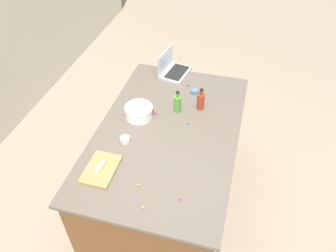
# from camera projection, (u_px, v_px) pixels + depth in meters

# --- Properties ---
(ground_plane) EXTENTS (12.00, 12.00, 0.00)m
(ground_plane) POSITION_uv_depth(u_px,v_px,m) (168.00, 197.00, 3.21)
(ground_plane) COLOR gray
(island_counter) EXTENTS (1.75, 1.10, 0.90)m
(island_counter) POSITION_uv_depth(u_px,v_px,m) (168.00, 167.00, 2.91)
(island_counter) COLOR brown
(island_counter) RESTS_ON ground
(laptop) EXTENTS (0.34, 0.28, 0.22)m
(laptop) POSITION_uv_depth(u_px,v_px,m) (172.00, 68.00, 3.18)
(laptop) COLOR #B7B7BC
(laptop) RESTS_ON island_counter
(mixing_bowl_large) EXTENTS (0.23, 0.23, 0.10)m
(mixing_bowl_large) POSITION_uv_depth(u_px,v_px,m) (139.00, 112.00, 2.69)
(mixing_bowl_large) COLOR white
(mixing_bowl_large) RESTS_ON island_counter
(bottle_olive) EXTENTS (0.06, 0.06, 0.20)m
(bottle_olive) POSITION_uv_depth(u_px,v_px,m) (177.00, 103.00, 2.73)
(bottle_olive) COLOR #4C8C38
(bottle_olive) RESTS_ON island_counter
(bottle_soy) EXTENTS (0.07, 0.07, 0.20)m
(bottle_soy) POSITION_uv_depth(u_px,v_px,m) (201.00, 101.00, 2.76)
(bottle_soy) COLOR maroon
(bottle_soy) RESTS_ON island_counter
(cutting_board) EXTENTS (0.30, 0.21, 0.02)m
(cutting_board) POSITION_uv_depth(u_px,v_px,m) (101.00, 169.00, 2.30)
(cutting_board) COLOR #AD7F4C
(cutting_board) RESTS_ON island_counter
(butter_stick_left) EXTENTS (0.11, 0.05, 0.04)m
(butter_stick_left) POSITION_uv_depth(u_px,v_px,m) (100.00, 167.00, 2.28)
(butter_stick_left) COLOR #F4E58C
(butter_stick_left) RESTS_ON cutting_board
(ramekin_small) EXTENTS (0.08, 0.08, 0.04)m
(ramekin_small) POSITION_uv_depth(u_px,v_px,m) (125.00, 139.00, 2.50)
(ramekin_small) COLOR beige
(ramekin_small) RESTS_ON island_counter
(ramekin_medium) EXTENTS (0.07, 0.07, 0.04)m
(ramekin_medium) POSITION_uv_depth(u_px,v_px,m) (194.00, 91.00, 2.96)
(ramekin_medium) COLOR slate
(ramekin_medium) RESTS_ON island_counter
(candy_0) EXTENTS (0.02, 0.02, 0.02)m
(candy_0) POSITION_uv_depth(u_px,v_px,m) (139.00, 185.00, 2.20)
(candy_0) COLOR yellow
(candy_0) RESTS_ON island_counter
(candy_1) EXTENTS (0.02, 0.02, 0.02)m
(candy_1) POSITION_uv_depth(u_px,v_px,m) (156.00, 113.00, 2.75)
(candy_1) COLOR #CC3399
(candy_1) RESTS_ON island_counter
(candy_2) EXTENTS (0.02, 0.02, 0.02)m
(candy_2) POSITION_uv_depth(u_px,v_px,m) (180.00, 199.00, 2.12)
(candy_2) COLOR #CC3399
(candy_2) RESTS_ON island_counter
(candy_3) EXTENTS (0.02, 0.02, 0.02)m
(candy_3) POSITION_uv_depth(u_px,v_px,m) (189.00, 85.00, 3.04)
(candy_3) COLOR red
(candy_3) RESTS_ON island_counter
(candy_4) EXTENTS (0.02, 0.02, 0.02)m
(candy_4) POSITION_uv_depth(u_px,v_px,m) (143.00, 207.00, 2.07)
(candy_4) COLOR yellow
(candy_4) RESTS_ON island_counter
(candy_5) EXTENTS (0.02, 0.02, 0.02)m
(candy_5) POSITION_uv_depth(u_px,v_px,m) (188.00, 124.00, 2.65)
(candy_5) COLOR blue
(candy_5) RESTS_ON island_counter
(candy_6) EXTENTS (0.02, 0.02, 0.02)m
(candy_6) POSITION_uv_depth(u_px,v_px,m) (152.00, 116.00, 2.72)
(candy_6) COLOR orange
(candy_6) RESTS_ON island_counter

